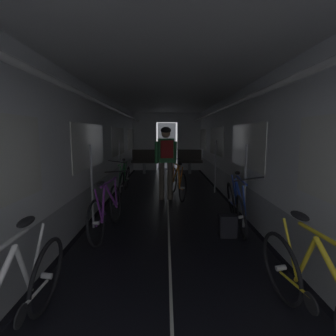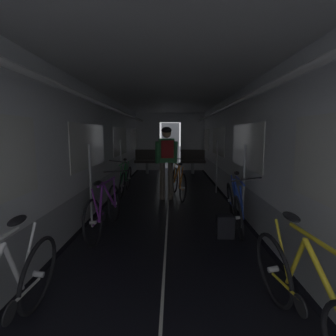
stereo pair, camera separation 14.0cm
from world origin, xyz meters
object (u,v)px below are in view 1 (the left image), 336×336
(backpack_on_floor, at_px, (227,226))
(bench_seat_far_left, at_px, (144,159))
(bicycle_yellow, at_px, (318,296))
(bicycle_blue, at_px, (236,205))
(person_cyclist_aisle, at_px, (166,155))
(bicycle_white, at_px, (14,309))
(bicycle_purple, at_px, (107,209))
(bicycle_green, at_px, (124,180))
(bench_seat_far_right, at_px, (190,159))
(bicycle_orange_in_aisle, at_px, (178,182))

(backpack_on_floor, bearing_deg, bench_seat_far_left, 105.81)
(bench_seat_far_left, distance_m, bicycle_yellow, 8.65)
(bicycle_blue, xyz_separation_m, person_cyclist_aisle, (-1.19, 1.82, 0.69))
(bicycle_white, distance_m, bicycle_blue, 3.45)
(bicycle_purple, relative_size, bicycle_green, 1.00)
(bench_seat_far_left, xyz_separation_m, person_cyclist_aisle, (0.86, -4.11, 0.50))
(bicycle_yellow, relative_size, person_cyclist_aisle, 0.98)
(bench_seat_far_right, xyz_separation_m, backpack_on_floor, (0.00, -6.37, -0.40))
(bicycle_blue, relative_size, bicycle_orange_in_aisle, 1.01)
(bicycle_white, xyz_separation_m, bicycle_purple, (0.11, 2.34, 0.00))
(bicycle_purple, xyz_separation_m, person_cyclist_aisle, (0.94, 2.09, 0.69))
(bicycle_yellow, xyz_separation_m, bicycle_orange_in_aisle, (-0.83, 4.57, 0.00))
(person_cyclist_aisle, bearing_deg, bicycle_purple, -114.23)
(bicycle_yellow, distance_m, bicycle_green, 5.34)
(bench_seat_far_left, distance_m, backpack_on_floor, 6.63)
(bicycle_green, relative_size, backpack_on_floor, 4.97)
(bicycle_white, xyz_separation_m, bicycle_yellow, (2.17, 0.12, 0.00))
(bench_seat_far_right, xyz_separation_m, bicycle_blue, (0.25, -5.92, -0.19))
(person_cyclist_aisle, relative_size, backpack_on_floor, 5.09)
(bicycle_yellow, bearing_deg, bicycle_white, -176.86)
(bench_seat_far_right, distance_m, bicycle_blue, 5.93)
(bicycle_green, xyz_separation_m, backpack_on_floor, (2.03, -2.80, -0.21))
(bicycle_yellow, xyz_separation_m, bicycle_blue, (0.07, 2.50, -0.00))
(person_cyclist_aisle, xyz_separation_m, backpack_on_floor, (0.94, -2.26, -0.90))
(bench_seat_far_right, distance_m, bicycle_orange_in_aisle, 3.91)
(bicycle_yellow, bearing_deg, person_cyclist_aisle, 104.55)
(bench_seat_far_left, height_order, bicycle_white, bicycle_white)
(bench_seat_far_right, relative_size, bicycle_white, 0.58)
(person_cyclist_aisle, bearing_deg, bench_seat_far_right, 77.12)
(bench_seat_far_right, height_order, bicycle_green, same)
(bicycle_blue, bearing_deg, bicycle_white, -130.58)
(bicycle_blue, bearing_deg, bicycle_purple, -172.66)
(bench_seat_far_left, distance_m, bicycle_purple, 6.20)
(bicycle_white, bearing_deg, bicycle_green, 90.41)
(bicycle_purple, bearing_deg, bicycle_green, 93.21)
(bicycle_purple, xyz_separation_m, backpack_on_floor, (1.88, -0.17, -0.21))
(bicycle_yellow, bearing_deg, bench_seat_far_left, 103.23)
(person_cyclist_aisle, bearing_deg, bicycle_orange_in_aisle, 41.78)
(bicycle_green, bearing_deg, bicycle_white, -89.59)
(bicycle_yellow, distance_m, bicycle_blue, 2.50)
(bicycle_green, relative_size, bicycle_orange_in_aisle, 1.01)
(bicycle_white, xyz_separation_m, bicycle_blue, (2.24, 2.62, 0.00))
(bicycle_orange_in_aisle, bearing_deg, bicycle_yellow, -79.74)
(backpack_on_floor, bearing_deg, bicycle_white, -132.53)
(bicycle_purple, height_order, bicycle_green, bicycle_green)
(bicycle_green, distance_m, bicycle_orange_in_aisle, 1.41)
(bicycle_blue, bearing_deg, bench_seat_far_left, 109.08)
(bicycle_yellow, height_order, bicycle_orange_in_aisle, bicycle_yellow)
(bench_seat_far_left, height_order, person_cyclist_aisle, person_cyclist_aisle)
(bench_seat_far_left, relative_size, bicycle_green, 0.58)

